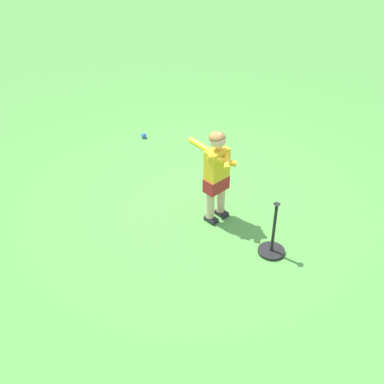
# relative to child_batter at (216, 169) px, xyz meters

# --- Properties ---
(ground_plane) EXTENTS (40.00, 40.00, 0.00)m
(ground_plane) POSITION_rel_child_batter_xyz_m (0.24, 0.03, -0.65)
(ground_plane) COLOR #519942
(child_batter) EXTENTS (0.61, 0.32, 1.08)m
(child_batter) POSITION_rel_child_batter_xyz_m (0.00, 0.00, 0.00)
(child_batter) COLOR #232328
(child_batter) RESTS_ON ground
(play_ball_far_left) EXTENTS (0.07, 0.07, 0.07)m
(play_ball_far_left) POSITION_rel_child_batter_xyz_m (2.11, -0.06, -0.61)
(play_ball_far_left) COLOR blue
(play_ball_far_left) RESTS_ON ground
(batting_tee) EXTENTS (0.28, 0.28, 0.62)m
(batting_tee) POSITION_rel_child_batter_xyz_m (-0.79, -0.21, -0.55)
(batting_tee) COLOR black
(batting_tee) RESTS_ON ground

